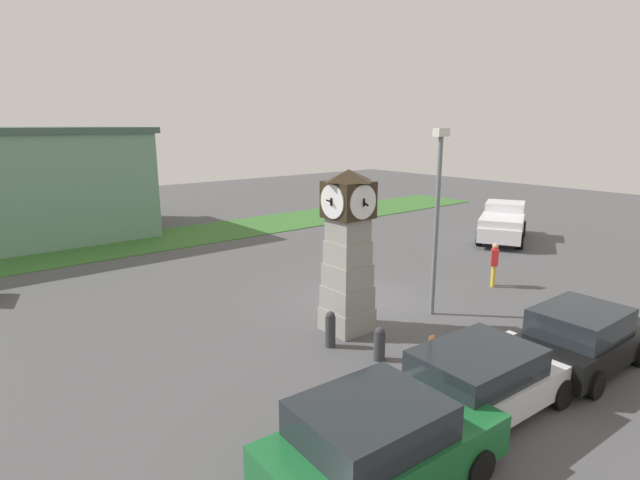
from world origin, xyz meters
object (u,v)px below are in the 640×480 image
Objects in this scene: bollard_far_row at (433,352)px; pickup_truck at (503,222)px; pedestrian_near_bench at (494,262)px; car_navy_sedan at (380,442)px; bollard_mid_row at (379,343)px; clock_tower at (348,253)px; car_by_building at (582,338)px; street_lamp_far_side at (437,209)px; bollard_near_tower at (330,329)px; car_near_tower at (483,379)px; bollard_end_row at (500,363)px.

bollard_far_row is 15.31m from pickup_truck.
car_navy_sedan is at bearing -156.39° from pedestrian_near_bench.
bollard_mid_row is 7.62m from pedestrian_near_bench.
clock_tower is 5.26× the size of bollard_mid_row.
car_by_building is 0.69× the size of street_lamp_far_side.
bollard_near_tower is at bearing 112.68° from bollard_far_row.
car_navy_sedan is 3.20m from car_near_tower.
pedestrian_near_bench is (10.70, 4.68, 0.12)m from car_navy_sedan.
car_navy_sedan is at bearing -135.72° from bollard_mid_row.
bollard_far_row is (0.61, -1.18, 0.01)m from bollard_mid_row.
bollard_end_row is (0.74, -4.42, -1.83)m from clock_tower.
bollard_mid_row is 2.98m from car_near_tower.
pickup_truck is (14.88, 4.03, 0.43)m from bollard_near_tower.
car_near_tower is (-0.66, -1.78, 0.29)m from bollard_far_row.
street_lamp_far_side reaches higher than bollard_mid_row.
car_navy_sedan is 2.55× the size of pedestrian_near_bench.
pickup_truck is at bearing 21.27° from street_lamp_far_side.
bollard_end_row is 0.16× the size of pickup_truck.
street_lamp_far_side reaches higher than bollard_far_row.
bollard_end_row is at bearing -80.46° from clock_tower.
bollard_near_tower is (-1.09, -0.56, -1.79)m from clock_tower.
bollard_mid_row is 0.54× the size of pedestrian_near_bench.
clock_tower is at bearing 165.17° from street_lamp_far_side.
pickup_truck is at bearing 15.17° from bollard_near_tower.
pickup_truck is 7.99m from pedestrian_near_bench.
street_lamp_far_side is (3.98, -0.21, 2.83)m from bollard_near_tower.
street_lamp_far_side is (-3.93, -0.35, 2.40)m from pedestrian_near_bench.
car_navy_sedan is (-3.86, -1.99, 0.35)m from bollard_far_row.
clock_tower reaches higher than pickup_truck.
clock_tower is 0.83× the size of pickup_truck.
pickup_truck is at bearing 14.15° from clock_tower.
bollard_far_row is at bearing -154.53° from pickup_truck.
car_navy_sedan is (-3.88, -5.09, -1.48)m from clock_tower.
car_near_tower is at bearing -130.96° from street_lamp_far_side.
bollard_far_row is 1.53m from bollard_end_row.
car_by_building is at bearing -22.53° from bollard_end_row.
clock_tower is at bearing 99.54° from bollard_end_row.
street_lamp_far_side is (-10.90, -4.24, 2.40)m from pickup_truck.
pickup_truck is at bearing 30.02° from car_near_tower.
street_lamp_far_side is at bearing 18.23° from bollard_mid_row.
car_near_tower is at bearing -91.01° from bollard_mid_row.
car_near_tower is at bearing -98.03° from clock_tower.
car_near_tower is at bearing 173.46° from car_by_building.
street_lamp_far_side reaches higher than bollard_end_row.
pedestrian_near_bench is at bearing 5.08° from street_lamp_far_side.
bollard_far_row is 0.23× the size of car_by_building.
bollard_near_tower is at bearing 115.40° from bollard_end_row.
pedestrian_near_bench is 0.28× the size of street_lamp_far_side.
clock_tower is at bearing 118.23° from car_by_building.
bollard_mid_row is at bearing 118.94° from bollard_end_row.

